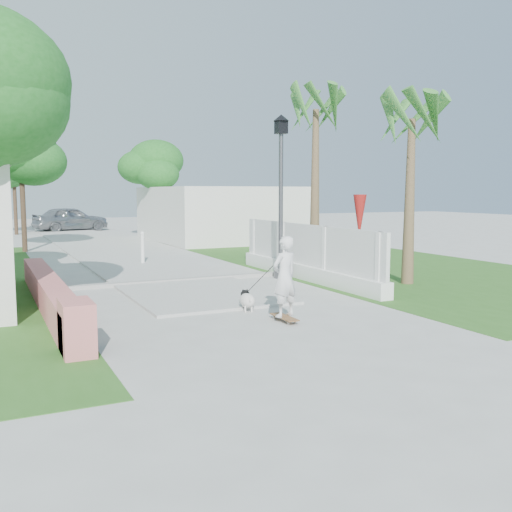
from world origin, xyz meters
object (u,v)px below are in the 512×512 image
parked_car (71,219)px  street_lamp (281,190)px  bollard (143,247)px  dog (247,300)px  skateboarder (283,277)px  patio_umbrella (360,217)px

parked_car → street_lamp: bearing=174.3°
bollard → dog: bearing=-89.7°
bollard → parked_car: bearing=89.5°
street_lamp → skateboarder: 5.54m
street_lamp → skateboarder: size_ratio=2.54×
bollard → skateboarder: size_ratio=0.62×
dog → street_lamp: bearing=65.8°
dog → skateboarder: bearing=-66.9°
skateboarder → dog: skateboarder is taller
patio_umbrella → skateboarder: 5.78m
street_lamp → bollard: (-2.70, 4.50, -1.84)m
street_lamp → patio_umbrella: (1.90, -1.00, -0.74)m
street_lamp → dog: size_ratio=7.34×
bollard → patio_umbrella: patio_umbrella is taller
bollard → patio_umbrella: 7.25m
bollard → parked_car: (0.15, 17.73, 0.16)m
bollard → parked_car: parked_car is taller
patio_umbrella → skateboarder: bearing=-139.6°
street_lamp → patio_umbrella: 2.27m
street_lamp → skateboarder: (-2.45, -4.70, -1.61)m
bollard → patio_umbrella: size_ratio=0.47×
skateboarder → parked_car: 26.93m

